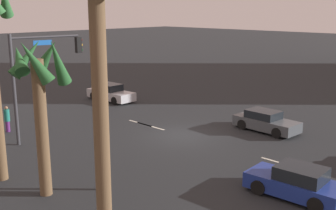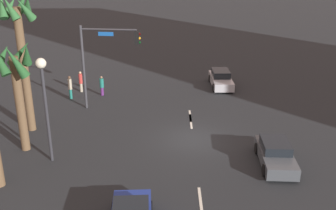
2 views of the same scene
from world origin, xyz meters
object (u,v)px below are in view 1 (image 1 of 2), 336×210
palm_tree_1 (97,35)px  streetlamp (100,95)px  palm_tree_2 (40,86)px  car_2 (266,122)px  car_3 (296,183)px  car_0 (110,93)px  traffic_signal (38,69)px  pedestrian_0 (7,118)px

palm_tree_1 → streetlamp: bearing=-36.0°
streetlamp → palm_tree_2: (1.30, 1.93, 0.45)m
car_2 → streetlamp: size_ratio=0.71×
car_3 → car_2: bearing=-51.3°
car_0 → traffic_signal: 11.63m
car_3 → palm_tree_1: palm_tree_1 is taller
car_2 → palm_tree_2: palm_tree_2 is taller
car_0 → streetlamp: bearing=141.0°
traffic_signal → car_3: bearing=-166.8°
streetlamp → palm_tree_2: size_ratio=0.90×
car_2 → palm_tree_2: size_ratio=0.64×
traffic_signal → streetlamp: bearing=168.1°
car_2 → pedestrian_0: 16.34m
car_3 → streetlamp: streetlamp is taller
car_3 → streetlamp: size_ratio=0.68×
car_0 → car_2: car_0 is taller
traffic_signal → pedestrian_0: 4.59m
car_2 → palm_tree_1: palm_tree_1 is taller
traffic_signal → pedestrian_0: bearing=13.0°
streetlamp → palm_tree_1: palm_tree_1 is taller
car_2 → streetlamp: bearing=88.5°
palm_tree_2 → traffic_signal: bearing=-28.0°
pedestrian_0 → palm_tree_2: bearing=163.4°
car_3 → pedestrian_0: pedestrian_0 is taller
car_0 → pedestrian_0: bearing=104.4°
pedestrian_0 → car_2: bearing=-135.0°
car_2 → traffic_signal: 14.25m
pedestrian_0 → car_0: bearing=-75.6°
pedestrian_0 → car_3: bearing=-166.8°
traffic_signal → pedestrian_0: traffic_signal is taller
car_3 → pedestrian_0: bearing=13.2°
car_0 → traffic_signal: size_ratio=0.73×
car_0 → car_3: (-20.14, 6.11, -0.02)m
palm_tree_1 → car_3: bearing=-117.6°
traffic_signal → palm_tree_2: bearing=152.0°
car_0 → car_2: size_ratio=1.09×
traffic_signal → palm_tree_2: 7.80m
car_2 → streetlamp: 13.08m
pedestrian_0 → palm_tree_2: palm_tree_2 is taller
car_0 → streetlamp: (-13.86, 11.23, 3.55)m
palm_tree_2 → palm_tree_1: bearing=-179.5°
streetlamp → pedestrian_0: (11.24, -1.02, -3.32)m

